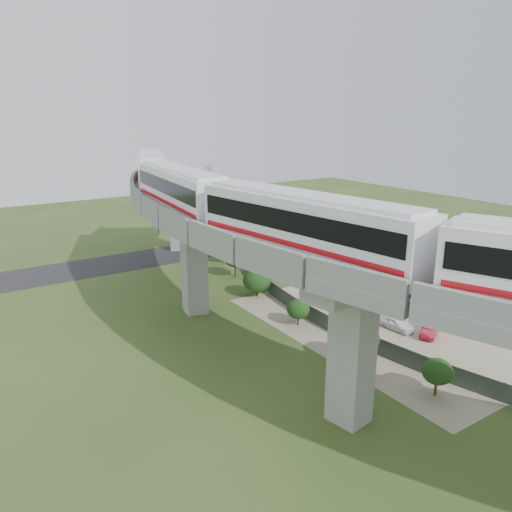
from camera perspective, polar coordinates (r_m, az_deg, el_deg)
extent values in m
plane|color=#30481D|center=(39.51, -1.17, -11.43)|extent=(160.00, 160.00, 0.00)
cube|color=gray|center=(46.50, 15.10, -7.58)|extent=(18.00, 26.00, 0.04)
cube|color=#232326|center=(65.13, -15.39, -0.75)|extent=(60.00, 8.00, 0.03)
cube|color=#99968E|center=(68.89, -8.92, 4.14)|extent=(2.86, 2.93, 8.40)
cube|color=#99968E|center=(68.07, -9.09, 8.10)|extent=(7.21, 5.74, 1.20)
cube|color=#99968E|center=(46.77, -7.07, -1.51)|extent=(2.35, 2.51, 8.40)
cube|color=#99968E|center=(45.55, -7.28, 4.25)|extent=(7.31, 3.58, 1.20)
cube|color=#99968E|center=(30.82, 10.88, -11.36)|extent=(2.35, 2.51, 8.40)
cube|color=#99968E|center=(28.94, 11.37, -2.89)|extent=(7.31, 3.58, 1.20)
cube|color=gray|center=(62.00, -9.58, 8.24)|extent=(16.42, 20.91, 0.80)
cube|color=gray|center=(62.22, -13.62, 8.87)|extent=(8.66, 17.08, 1.00)
cube|color=gray|center=(61.85, -5.58, 9.20)|extent=(8.66, 17.08, 1.00)
cube|color=brown|center=(62.07, -11.65, 8.57)|extent=(10.68, 18.08, 0.12)
cube|color=black|center=(62.06, -11.65, 8.68)|extent=(9.69, 17.59, 0.12)
cube|color=brown|center=(61.88, -7.54, 8.73)|extent=(10.68, 18.08, 0.12)
cube|color=black|center=(61.87, -7.54, 8.85)|extent=(9.69, 17.59, 0.12)
cube|color=gray|center=(44.13, -6.82, 5.21)|extent=(11.77, 20.03, 0.80)
cube|color=gray|center=(42.88, -12.36, 5.85)|extent=(3.22, 18.71, 1.00)
cube|color=gray|center=(45.44, -1.67, 6.78)|extent=(3.22, 18.71, 1.00)
cube|color=brown|center=(43.44, -9.62, 5.54)|extent=(5.44, 19.05, 0.12)
cube|color=black|center=(43.42, -9.62, 5.69)|extent=(4.35, 18.88, 0.12)
cube|color=brown|center=(44.75, -4.15, 6.03)|extent=(5.44, 19.05, 0.12)
cube|color=black|center=(44.73, -4.15, 6.18)|extent=(4.35, 18.88, 0.12)
cube|color=gray|center=(29.38, 9.43, -0.45)|extent=(11.77, 20.03, 0.80)
cube|color=gray|center=(26.02, 3.58, -0.37)|extent=(3.22, 18.71, 1.00)
cube|color=gray|center=(32.54, 14.25, 2.53)|extent=(3.22, 18.71, 1.00)
cube|color=brown|center=(27.62, 6.61, -0.41)|extent=(5.44, 19.05, 0.12)
cube|color=black|center=(27.59, 6.62, -0.17)|extent=(4.35, 18.88, 0.12)
cube|color=brown|center=(30.96, 12.02, 1.15)|extent=(5.44, 19.05, 0.12)
cube|color=black|center=(30.93, 12.03, 1.36)|extent=(4.35, 18.88, 0.12)
cube|color=white|center=(27.65, 5.61, 3.45)|extent=(4.78, 15.23, 3.20)
cube|color=white|center=(27.33, 5.70, 6.92)|extent=(4.14, 14.41, 0.22)
cube|color=black|center=(27.55, 5.63, 4.36)|extent=(4.76, 14.64, 1.15)
cube|color=red|center=(27.82, 5.56, 1.94)|extent=(4.76, 14.64, 0.30)
cube|color=black|center=(28.00, 5.53, 0.53)|extent=(3.67, 12.89, 0.28)
cube|color=white|center=(40.62, -8.65, 7.40)|extent=(4.33, 15.21, 3.20)
cube|color=white|center=(40.40, -8.75, 9.79)|extent=(3.71, 14.40, 0.22)
cube|color=black|center=(40.56, -8.68, 8.03)|extent=(4.32, 14.62, 1.15)
cube|color=red|center=(40.74, -8.61, 6.36)|extent=(4.32, 14.62, 0.30)
cube|color=black|center=(40.86, -8.56, 5.38)|extent=(3.29, 12.88, 0.28)
cube|color=white|center=(55.84, -11.89, 9.58)|extent=(7.82, 14.99, 3.20)
cube|color=white|center=(55.68, -12.00, 11.32)|extent=(7.05, 14.10, 0.22)
cube|color=black|center=(55.79, -11.92, 10.04)|extent=(7.66, 14.45, 1.15)
cube|color=red|center=(55.93, -11.85, 8.82)|extent=(7.66, 14.45, 0.30)
cube|color=black|center=(56.02, -11.81, 8.10)|extent=(6.28, 12.60, 0.28)
cylinder|color=#2D382D|center=(60.48, -1.10, -0.72)|extent=(0.08, 0.08, 1.50)
cube|color=#2D382D|center=(58.17, -0.61, -1.41)|extent=(1.69, 4.77, 1.40)
cylinder|color=#2D382D|center=(55.90, 0.05, -2.14)|extent=(0.08, 0.08, 1.50)
cube|color=#2D382D|center=(53.68, 0.87, -2.93)|extent=(1.23, 4.91, 1.40)
cylinder|color=#2D382D|center=(51.52, 1.90, -3.77)|extent=(0.08, 0.08, 1.50)
cube|color=#2D382D|center=(49.45, 3.14, -4.66)|extent=(0.75, 4.99, 1.40)
cylinder|color=#2D382D|center=(47.46, 4.61, -5.60)|extent=(0.08, 0.08, 1.50)
cube|color=#2D382D|center=(45.59, 6.34, -6.58)|extent=(0.27, 5.04, 1.40)
cylinder|color=#2D382D|center=(43.85, 8.35, -7.61)|extent=(0.08, 0.08, 1.50)
cube|color=#2D382D|center=(42.25, 10.65, -8.68)|extent=(0.27, 5.04, 1.40)
cylinder|color=#2D382D|center=(40.82, 13.25, -9.76)|extent=(0.08, 0.08, 1.50)
cube|color=#2D382D|center=(39.59, 16.16, -10.83)|extent=(0.75, 4.99, 1.40)
cylinder|color=#2D382D|center=(38.57, 19.35, -11.89)|extent=(0.08, 0.08, 1.50)
cube|color=#2D382D|center=(37.78, 22.80, -12.88)|extent=(1.23, 4.91, 1.40)
cylinder|color=#2D382D|center=(37.25, 26.47, -13.79)|extent=(0.08, 0.08, 1.50)
cylinder|color=#382314|center=(62.90, -3.71, -0.28)|extent=(0.18, 0.18, 1.09)
ellipsoid|color=#103513|center=(62.57, -3.73, 0.79)|extent=(2.23, 2.23, 1.90)
cylinder|color=#382314|center=(57.23, -2.38, -1.67)|extent=(0.18, 0.18, 1.60)
ellipsoid|color=#103513|center=(56.77, -2.39, -0.15)|extent=(2.61, 2.61, 2.22)
cylinder|color=#382314|center=(51.28, 0.12, -4.20)|extent=(0.18, 0.18, 0.92)
ellipsoid|color=#103513|center=(50.83, 0.12, -2.79)|extent=(2.90, 2.90, 2.47)
cylinder|color=#382314|center=(44.87, 4.81, -7.33)|extent=(0.18, 0.18, 0.90)
ellipsoid|color=#103513|center=(44.46, 4.84, -6.07)|extent=(2.06, 2.06, 1.75)
cylinder|color=#382314|center=(38.71, 11.70, -11.23)|extent=(0.18, 0.18, 1.41)
ellipsoid|color=#103513|center=(38.03, 11.84, -9.14)|extent=(2.84, 2.84, 2.42)
cylinder|color=#382314|center=(36.39, 19.84, -13.99)|extent=(0.18, 0.18, 1.19)
ellipsoid|color=#103513|center=(35.82, 20.02, -12.31)|extent=(2.03, 2.03, 1.73)
imported|color=white|center=(45.45, 15.72, -7.41)|extent=(1.54, 3.32, 1.10)
imported|color=maroon|center=(45.23, 19.28, -7.84)|extent=(3.53, 2.62, 1.11)
imported|color=black|center=(45.84, 10.86, -6.92)|extent=(3.62, 1.64, 1.03)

